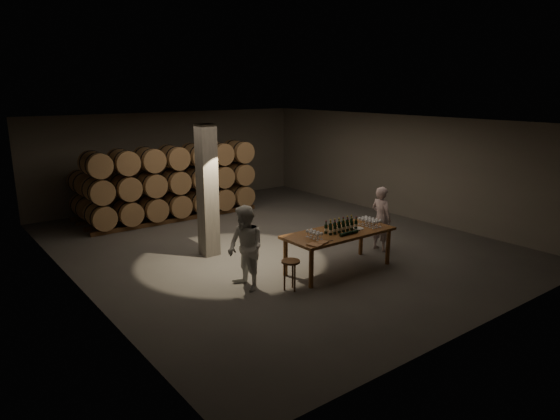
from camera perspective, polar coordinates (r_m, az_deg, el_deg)
room at (r=12.13m, az=-8.29°, el=2.14°), size 12.00×12.00×12.00m
tasting_table at (r=11.25m, az=6.74°, el=-2.96°), size 2.60×1.10×0.90m
barrel_stack_back at (r=17.06m, az=-13.95°, el=2.63°), size 5.48×0.95×1.57m
barrel_stack_front at (r=15.73m, az=-11.98°, el=3.19°), size 5.48×0.95×2.31m
bottle_cluster at (r=11.22m, az=7.00°, el=-1.91°), size 0.85×0.22×0.30m
lying_bottles at (r=11.00m, az=7.90°, el=-2.62°), size 0.60×0.08×0.08m
glass_cluster_left at (r=10.66m, az=3.95°, el=-2.62°), size 0.19×0.41×0.16m
glass_cluster_right at (r=11.76m, az=10.24°, el=-1.16°), size 0.31×0.53×0.18m
plate at (r=11.50m, az=8.89°, el=-2.09°), size 0.26×0.26×0.02m
notebook_near at (r=10.37m, az=4.83°, el=-3.71°), size 0.26×0.22×0.03m
notebook_corner at (r=10.21m, az=4.00°, el=-3.99°), size 0.27×0.31×0.02m
pen at (r=10.52m, az=5.76°, el=-3.52°), size 0.15×0.03×0.01m
stool at (r=10.15m, az=1.23°, el=-6.41°), size 0.38×0.38×0.63m
person_man at (r=12.78m, az=11.47°, el=-0.98°), size 0.40×0.60×1.64m
person_woman at (r=10.13m, az=-3.96°, el=-4.37°), size 0.67×0.85×1.74m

